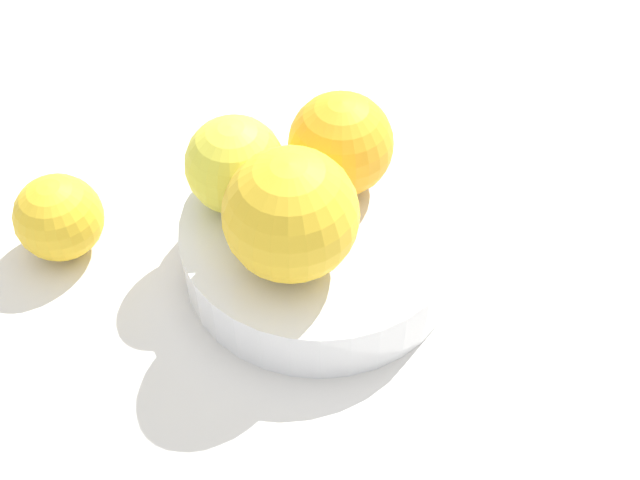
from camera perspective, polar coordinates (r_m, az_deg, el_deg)
The scene contains 6 objects.
ground_plane at distance 57.82cm, azimuth -0.00°, elevation -2.33°, with size 110.00×110.00×2.00cm, color silver.
fruit_bowl at distance 55.52cm, azimuth -0.00°, elevation -0.37°, with size 19.16×19.16×4.25cm.
orange_in_bowl_0 at distance 54.20cm, azimuth 1.50°, elevation 6.88°, with size 7.19×7.19×7.19cm, color #F9A823.
orange_in_bowl_1 at distance 48.58cm, azimuth -2.10°, elevation 1.82°, with size 8.50×8.50×8.50cm, color yellow.
orange_in_bowl_2 at distance 53.31cm, azimuth -6.10°, elevation 5.36°, with size 6.70×6.70×6.70cm, color yellow.
orange_loose_0 at distance 58.72cm, azimuth -18.17°, elevation 1.54°, with size 6.21×6.21×6.21cm, color yellow.
Camera 1 is at (-25.80, 25.88, 43.81)cm, focal length 44.73 mm.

